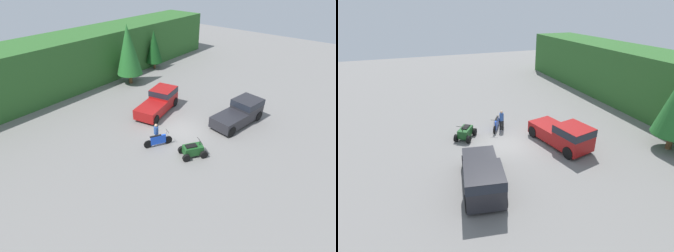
{
  "view_description": "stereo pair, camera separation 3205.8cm",
  "coord_description": "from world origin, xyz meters",
  "views": [
    {
      "loc": [
        -15.15,
        -11.09,
        12.24
      ],
      "look_at": [
        -1.21,
        0.42,
        0.95
      ],
      "focal_mm": 28.0,
      "sensor_mm": 36.0,
      "label": 1
    },
    {
      "loc": [
        16.4,
        -5.98,
        9.7
      ],
      "look_at": [
        -1.21,
        0.42,
        0.95
      ],
      "focal_mm": 28.0,
      "sensor_mm": 36.0,
      "label": 2
    }
  ],
  "objects": [
    {
      "name": "ground_plane",
      "position": [
        0.0,
        0.0,
        0.0
      ],
      "size": [
        80.0,
        80.0,
        0.0
      ],
      "primitive_type": "plane",
      "color": "slate"
    },
    {
      "name": "hillside_backdrop",
      "position": [
        0.0,
        16.0,
        2.77
      ],
      "size": [
        44.0,
        6.0,
        5.54
      ],
      "color": "#2D6028",
      "rests_on": "ground_plane"
    },
    {
      "name": "pickup_truck_red",
      "position": [
        1.72,
        3.92,
        1.03
      ],
      "size": [
        5.43,
        3.17,
        1.95
      ],
      "rotation": [
        0.0,
        0.0,
        0.22
      ],
      "color": "maroon",
      "rests_on": "ground_plane"
    },
    {
      "name": "pickup_truck_second",
      "position": [
        4.67,
        -3.11,
        1.03
      ],
      "size": [
        5.38,
        2.92,
        1.95
      ],
      "rotation": [
        0.0,
        0.0,
        -0.16
      ],
      "color": "#232328",
      "rests_on": "ground_plane"
    },
    {
      "name": "dirt_bike",
      "position": [
        -2.77,
        0.12,
        0.5
      ],
      "size": [
        2.09,
        1.26,
        1.2
      ],
      "rotation": [
        0.0,
        0.0,
        -0.51
      ],
      "color": "black",
      "rests_on": "ground_plane"
    },
    {
      "name": "quad_atv",
      "position": [
        -2.08,
        -2.67,
        0.49
      ],
      "size": [
        2.3,
        2.1,
        1.24
      ],
      "rotation": [
        0.0,
        0.0,
        -0.58
      ],
      "color": "black",
      "rests_on": "ground_plane"
    },
    {
      "name": "rider_person",
      "position": [
        -2.56,
        0.51,
        0.94
      ],
      "size": [
        0.5,
        0.5,
        1.74
      ],
      "rotation": [
        0.0,
        0.0,
        -0.68
      ],
      "color": "black",
      "rests_on": "ground_plane"
    }
  ]
}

